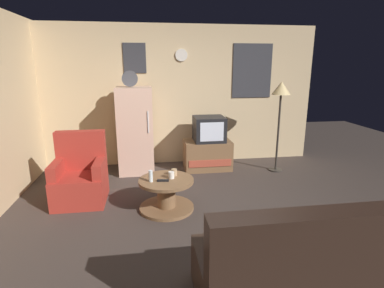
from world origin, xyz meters
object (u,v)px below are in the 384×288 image
standing_lamp (281,95)px  wine_glass (151,176)px  mug_ceramic_white (171,175)px  couch (306,268)px  mug_ceramic_tan (174,172)px  tv_stand (207,155)px  remote_control (163,180)px  fridge (136,130)px  crt_tv (209,129)px  coffee_table (166,194)px  armchair (81,177)px

standing_lamp → wine_glass: size_ratio=10.60×
mug_ceramic_white → couch: size_ratio=0.05×
standing_lamp → mug_ceramic_tan: size_ratio=17.67×
couch → tv_stand: bearing=92.4°
mug_ceramic_white → remote_control: size_ratio=0.60×
fridge → remote_control: fridge is taller
crt_tv → couch: (0.11, -3.32, -0.44)m
wine_glass → standing_lamp: bearing=29.9°
mug_ceramic_white → mug_ceramic_tan: (0.05, 0.10, 0.00)m
wine_glass → couch: (1.18, -1.74, -0.18)m
coffee_table → mug_ceramic_tan: mug_ceramic_tan is taller
standing_lamp → mug_ceramic_white: 2.50m
coffee_table → wine_glass: 0.35m
wine_glass → mug_ceramic_white: bearing=16.2°
crt_tv → armchair: (-2.04, -1.06, -0.41)m
mug_ceramic_white → wine_glass: bearing=-163.8°
fridge → remote_control: 1.71m
mug_ceramic_white → armchair: size_ratio=0.09×
mug_ceramic_tan → remote_control: mug_ceramic_tan is taller
wine_glass → tv_stand: bearing=56.3°
coffee_table → standing_lamp: bearing=31.1°
standing_lamp → remote_control: bearing=-148.1°
standing_lamp → wine_glass: (-2.26, -1.30, -0.86)m
mug_ceramic_tan → mug_ceramic_white: bearing=-114.9°
mug_ceramic_tan → armchair: size_ratio=0.09×
standing_lamp → mug_ceramic_tan: standing_lamp is taller
remote_control → couch: couch is taller
fridge → armchair: (-0.74, -1.11, -0.42)m
crt_tv → mug_ceramic_white: size_ratio=6.00×
crt_tv → remote_control: bearing=-120.1°
tv_stand → mug_ceramic_white: tv_stand is taller
mug_ceramic_white → couch: couch is taller
fridge → coffee_table: bearing=-74.8°
coffee_table → mug_ceramic_white: bearing=19.1°
standing_lamp → wine_glass: standing_lamp is taller
standing_lamp → tv_stand: bearing=167.3°
wine_glass → fridge: bearing=98.0°
wine_glass → remote_control: bearing=-4.1°
tv_stand → standing_lamp: size_ratio=0.53×
crt_tv → coffee_table: crt_tv is taller
coffee_table → armchair: size_ratio=0.75×
mug_ceramic_tan → crt_tv: bearing=61.5°
standing_lamp → wine_glass: bearing=-150.1°
mug_ceramic_tan → armchair: bearing=165.4°
tv_stand → armchair: (-2.02, -1.06, 0.07)m
coffee_table → couch: bearing=-61.3°
coffee_table → fridge: bearing=105.2°
tv_stand → armchair: 2.28m
wine_glass → remote_control: 0.17m
wine_glass → couch: bearing=-55.9°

